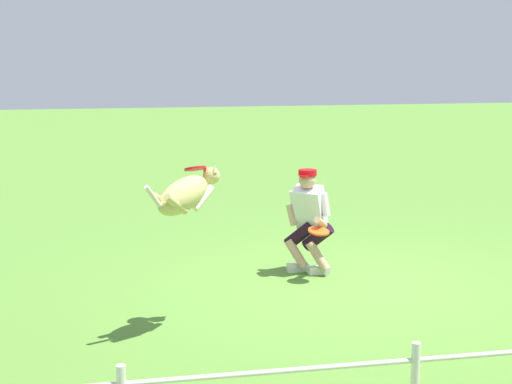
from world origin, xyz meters
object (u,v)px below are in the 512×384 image
at_px(frisbee_held, 319,231).
at_px(dog, 186,194).
at_px(person, 309,217).
at_px(frisbee_flying, 195,169).

bearing_deg(frisbee_held, dog, 38.76).
relative_size(dog, frisbee_held, 3.32).
bearing_deg(dog, person, 5.00).
bearing_deg(frisbee_flying, frisbee_held, -144.35).
bearing_deg(person, frisbee_flying, -9.68).
distance_m(dog, frisbee_held, 2.32).
xyz_separation_m(dog, frisbee_held, (-1.72, -1.38, -0.75)).
xyz_separation_m(person, frisbee_flying, (1.58, 1.53, 0.87)).
xyz_separation_m(dog, frisbee_flying, (-0.12, -0.24, 0.21)).
bearing_deg(frisbee_flying, person, -135.92).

